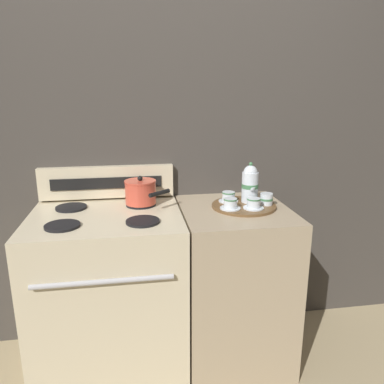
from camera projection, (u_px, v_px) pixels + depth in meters
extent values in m
plane|color=tan|center=(166.00, 358.00, 2.16)|extent=(6.00, 6.00, 0.00)
cube|color=#423D38|center=(157.00, 160.00, 2.20)|extent=(6.00, 0.05, 2.20)
cube|color=beige|center=(110.00, 294.00, 2.00)|extent=(0.77, 0.62, 0.89)
cylinder|color=silver|center=(103.00, 282.00, 1.62)|extent=(0.61, 0.02, 0.02)
cylinder|color=black|center=(71.00, 208.00, 1.99)|extent=(0.16, 0.16, 0.01)
cylinder|color=black|center=(141.00, 204.00, 2.05)|extent=(0.16, 0.16, 0.01)
cylinder|color=black|center=(62.00, 226.00, 1.72)|extent=(0.16, 0.16, 0.01)
cylinder|color=black|center=(143.00, 221.00, 1.78)|extent=(0.16, 0.16, 0.01)
cube|color=beige|center=(107.00, 182.00, 2.14)|extent=(0.75, 0.05, 0.18)
cube|color=black|center=(107.00, 183.00, 2.11)|extent=(0.61, 0.01, 0.06)
cube|color=tan|center=(233.00, 283.00, 2.11)|extent=(0.57, 0.62, 0.89)
cylinder|color=#D14C38|center=(141.00, 193.00, 2.03)|extent=(0.17, 0.17, 0.12)
cylinder|color=#D14C38|center=(140.00, 181.00, 2.01)|extent=(0.17, 0.17, 0.01)
sphere|color=black|center=(140.00, 178.00, 2.01)|extent=(0.03, 0.03, 0.03)
cylinder|color=black|center=(159.00, 193.00, 1.93)|extent=(0.12, 0.10, 0.02)
cylinder|color=brown|center=(244.00, 206.00, 2.02)|extent=(0.34, 0.34, 0.01)
cylinder|color=silver|center=(250.00, 187.00, 2.04)|extent=(0.09, 0.09, 0.17)
cylinder|color=#427A4C|center=(250.00, 186.00, 2.04)|extent=(0.09, 0.09, 0.02)
sphere|color=silver|center=(250.00, 172.00, 2.02)|extent=(0.08, 0.08, 0.08)
sphere|color=#427A4C|center=(251.00, 164.00, 2.01)|extent=(0.02, 0.02, 0.02)
cone|color=silver|center=(254.00, 189.00, 1.98)|extent=(0.03, 0.07, 0.05)
cylinder|color=silver|center=(228.00, 201.00, 2.07)|extent=(0.11, 0.11, 0.01)
cylinder|color=silver|center=(228.00, 196.00, 2.06)|extent=(0.07, 0.07, 0.05)
cylinder|color=#427A4C|center=(229.00, 193.00, 2.06)|extent=(0.07, 0.07, 0.01)
cylinder|color=silver|center=(230.00, 208.00, 1.94)|extent=(0.11, 0.11, 0.01)
cylinder|color=silver|center=(230.00, 203.00, 1.94)|extent=(0.07, 0.07, 0.05)
cylinder|color=#427A4C|center=(230.00, 199.00, 1.93)|extent=(0.07, 0.07, 0.01)
cylinder|color=silver|center=(253.00, 208.00, 1.95)|extent=(0.11, 0.11, 0.01)
cylinder|color=silver|center=(254.00, 203.00, 1.94)|extent=(0.07, 0.07, 0.05)
cylinder|color=#427A4C|center=(254.00, 199.00, 1.93)|extent=(0.07, 0.07, 0.01)
cylinder|color=silver|center=(266.00, 199.00, 2.01)|extent=(0.07, 0.07, 0.06)
cylinder|color=#427A4C|center=(266.00, 199.00, 2.01)|extent=(0.07, 0.07, 0.01)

